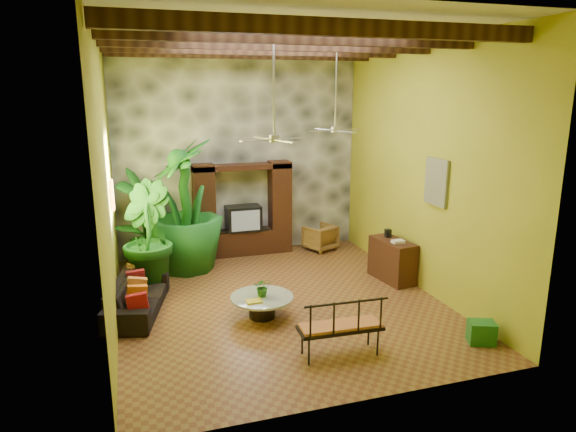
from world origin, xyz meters
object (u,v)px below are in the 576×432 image
object	(u,v)px
ceiling_fan_front	(274,126)
iron_bench	(342,324)
ceiling_fan_back	(335,120)
coffee_table	(262,304)
tall_plant_a	(142,219)
tall_plant_c	(185,206)
green_bin	(482,332)
tall_plant_b	(145,237)
sofa	(137,296)
side_console	(392,260)
entertainment_center	(243,216)
wicker_armchair	(320,237)

from	to	relation	value
ceiling_fan_front	iron_bench	bearing A→B (deg)	-75.72
ceiling_fan_back	coffee_table	distance (m)	4.19
ceiling_fan_front	tall_plant_a	distance (m)	4.48
tall_plant_c	green_bin	distance (m)	6.63
iron_bench	ceiling_fan_back	bearing A→B (deg)	72.32
tall_plant_b	ceiling_fan_back	bearing A→B (deg)	-3.55
sofa	side_console	xyz separation A→B (m)	(5.30, 0.07, 0.14)
ceiling_fan_front	coffee_table	size ratio (longest dim) A/B	1.64
tall_plant_b	side_console	bearing A→B (deg)	-12.02
tall_plant_a	side_console	size ratio (longest dim) A/B	2.07
tall_plant_c	iron_bench	world-z (taller)	tall_plant_c
iron_bench	tall_plant_b	bearing A→B (deg)	127.75
ceiling_fan_back	iron_bench	bearing A→B (deg)	-110.09
ceiling_fan_front	entertainment_center	bearing A→B (deg)	86.76
wicker_armchair	green_bin	distance (m)	5.54
ceiling_fan_back	tall_plant_c	bearing A→B (deg)	158.85
sofa	side_console	bearing A→B (deg)	-75.14
entertainment_center	ceiling_fan_front	size ratio (longest dim) A/B	1.29
sofa	tall_plant_a	distance (m)	2.63
tall_plant_c	iron_bench	bearing A→B (deg)	-69.37
tall_plant_b	sofa	bearing A→B (deg)	-102.35
ceiling_fan_back	tall_plant_c	xyz separation A→B (m)	(-3.09, 1.20, -1.91)
tall_plant_c	sofa	bearing A→B (deg)	-119.00
ceiling_fan_back	green_bin	world-z (taller)	ceiling_fan_back
sofa	tall_plant_a	world-z (taller)	tall_plant_a
wicker_armchair	tall_plant_b	distance (m)	4.65
wicker_armchair	green_bin	xyz separation A→B (m)	(0.70, -5.49, -0.14)
coffee_table	sofa	bearing A→B (deg)	157.25
ceiling_fan_back	tall_plant_c	size ratio (longest dim) A/B	0.62
entertainment_center	tall_plant_a	size ratio (longest dim) A/B	1.04
ceiling_fan_front	wicker_armchair	distance (m)	4.98
ceiling_fan_front	tall_plant_a	world-z (taller)	ceiling_fan_front
wicker_armchair	coffee_table	bearing A→B (deg)	31.64
coffee_table	iron_bench	size ratio (longest dim) A/B	0.86
tall_plant_b	iron_bench	world-z (taller)	tall_plant_b
side_console	tall_plant_b	bearing A→B (deg)	160.25
ceiling_fan_front	coffee_table	world-z (taller)	ceiling_fan_front
side_console	green_bin	bearing A→B (deg)	-97.73
side_console	ceiling_fan_front	bearing A→B (deg)	-172.56
tall_plant_c	coffee_table	world-z (taller)	tall_plant_c
tall_plant_c	ceiling_fan_back	bearing A→B (deg)	-21.15
ceiling_fan_back	side_console	xyz separation A→B (m)	(1.05, -0.83, -2.96)
tall_plant_c	iron_bench	size ratio (longest dim) A/B	2.25
ceiling_fan_front	sofa	bearing A→B (deg)	163.93
wicker_armchair	iron_bench	distance (m)	5.49
sofa	wicker_armchair	xyz separation A→B (m)	(4.60, 2.57, 0.02)
coffee_table	tall_plant_a	bearing A→B (deg)	119.45
ceiling_fan_front	sofa	size ratio (longest dim) A/B	0.88
sofa	tall_plant_a	xyz separation A→B (m)	(0.24, 2.48, 0.85)
tall_plant_c	green_bin	size ratio (longest dim) A/B	7.17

